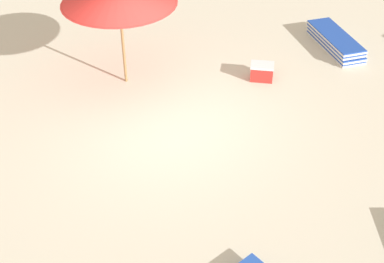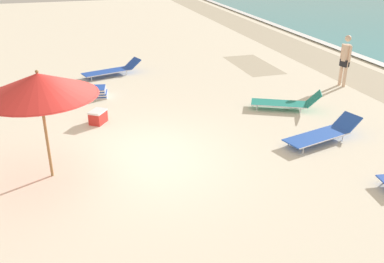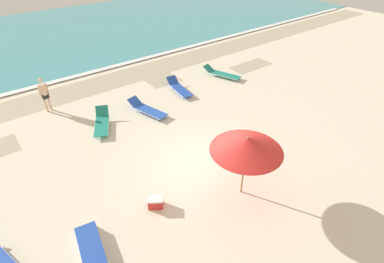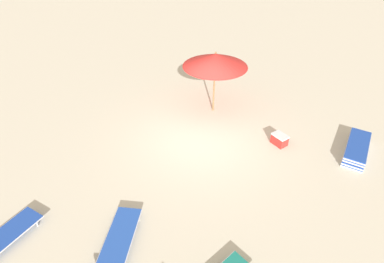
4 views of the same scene
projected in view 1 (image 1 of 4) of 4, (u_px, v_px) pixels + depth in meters
ground_plane at (167, 125)px, 10.53m from camera, size 60.00×60.00×0.16m
lounger_stack at (335, 41)px, 12.76m from camera, size 0.93×1.96×0.32m
cooler_box at (262, 72)px, 11.61m from camera, size 0.61×0.58×0.37m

